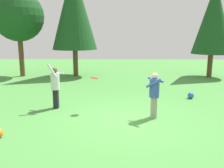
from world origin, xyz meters
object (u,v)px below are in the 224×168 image
(ball_blue, at_px, (191,95))
(tree_left, at_px, (74,9))
(person_thrower, at_px, (55,84))
(frisbee, at_px, (94,78))
(tree_far_left, at_px, (18,16))
(person_catcher, at_px, (154,92))
(tree_far_right, at_px, (214,18))

(ball_blue, height_order, tree_left, tree_left)
(person_thrower, bearing_deg, tree_left, 105.43)
(frisbee, xyz_separation_m, tree_far_left, (-5.69, 7.58, 2.74))
(person_catcher, xyz_separation_m, frisbee, (-2.12, 0.73, 0.34))
(frisbee, relative_size, tree_far_left, 0.06)
(person_thrower, height_order, tree_far_left, tree_far_left)
(ball_blue, relative_size, tree_far_right, 0.05)
(frisbee, bearing_deg, tree_left, 104.51)
(ball_blue, bearing_deg, frisbee, -156.17)
(ball_blue, bearing_deg, person_catcher, -128.76)
(person_thrower, height_order, frisbee, person_thrower)
(person_catcher, distance_m, tree_far_right, 10.06)
(person_catcher, bearing_deg, tree_far_right, -102.31)
(ball_blue, relative_size, tree_left, 0.04)
(person_thrower, height_order, tree_left, tree_left)
(person_thrower, distance_m, ball_blue, 6.00)
(tree_left, height_order, tree_far_right, tree_left)
(frisbee, bearing_deg, tree_far_right, 46.33)
(person_catcher, height_order, tree_left, tree_left)
(frisbee, relative_size, tree_left, 0.04)
(ball_blue, relative_size, tree_far_left, 0.05)
(person_thrower, distance_m, frisbee, 1.62)
(ball_blue, distance_m, tree_far_right, 7.36)
(person_catcher, height_order, frisbee, person_catcher)
(frisbee, height_order, tree_far_right, tree_far_right)
(tree_left, relative_size, tree_far_left, 1.27)
(ball_blue, distance_m, tree_left, 9.59)
(ball_blue, bearing_deg, person_thrower, -165.14)
(tree_far_right, distance_m, tree_far_left, 12.82)
(frisbee, distance_m, ball_blue, 4.73)
(tree_far_left, bearing_deg, tree_far_right, -0.48)
(person_thrower, bearing_deg, tree_far_left, 131.63)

